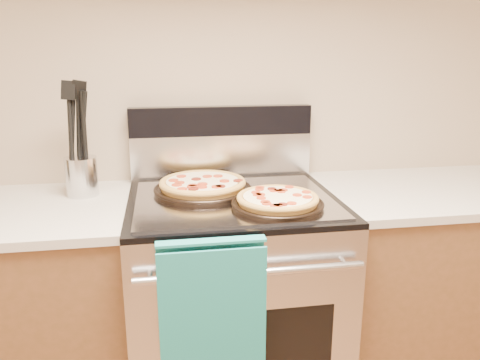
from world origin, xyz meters
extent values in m
plane|color=tan|center=(0.00, 2.00, 1.35)|extent=(4.00, 0.00, 4.00)
cube|color=#B7B7BC|center=(0.00, 1.65, 0.45)|extent=(0.76, 0.68, 0.90)
cube|color=black|center=(0.00, 1.65, 0.91)|extent=(0.76, 0.68, 0.02)
cube|color=silver|center=(0.00, 1.96, 1.01)|extent=(0.76, 0.06, 0.18)
cube|color=black|center=(0.00, 1.96, 1.16)|extent=(0.76, 0.06, 0.12)
cylinder|color=silver|center=(0.00, 1.27, 0.80)|extent=(0.70, 0.03, 0.03)
cube|color=gray|center=(0.00, 1.62, 0.92)|extent=(0.70, 0.55, 0.01)
cube|color=brown|center=(0.88, 1.68, 0.44)|extent=(1.00, 0.62, 0.88)
cube|color=#BAB4A7|center=(0.88, 1.68, 0.90)|extent=(1.02, 0.64, 0.03)
cylinder|color=silver|center=(-0.55, 1.81, 0.98)|extent=(0.12, 0.12, 0.15)
camera|label=1|loc=(-0.24, 0.03, 1.44)|focal=35.00mm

